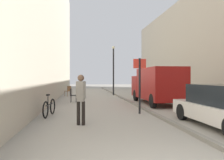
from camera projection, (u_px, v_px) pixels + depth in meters
name	position (u px, v px, depth m)	size (l,w,h in m)	color
ground_plane	(106.00, 102.00, 14.98)	(80.00, 80.00, 0.00)	gray
building_facade_left	(37.00, 2.00, 14.26)	(2.07, 40.00, 13.49)	#BCB29E
kerb_strip	(128.00, 101.00, 15.19)	(0.16, 40.00, 0.12)	slate
pedestrian_main_foreground	(81.00, 96.00, 7.64)	(0.35, 0.25, 1.80)	black
delivery_van	(157.00, 85.00, 13.93)	(2.01, 5.42, 2.30)	maroon
street_sign_post	(140.00, 81.00, 10.04)	(0.60, 0.10, 2.60)	black
lamp_post	(113.00, 67.00, 20.73)	(0.28, 0.28, 4.76)	black
bicycle_leaning	(49.00, 108.00, 9.42)	(0.31, 1.76, 0.98)	black
cafe_chair_near_window	(72.00, 94.00, 14.81)	(0.50, 0.50, 0.94)	black
cafe_chair_by_doorway	(68.00, 90.00, 19.51)	(0.62, 0.62, 0.94)	brown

